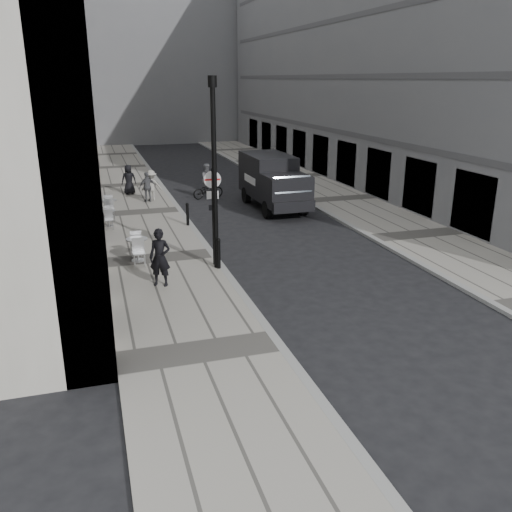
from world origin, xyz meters
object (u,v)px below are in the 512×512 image
(sign_post, at_px, (213,204))
(lamppost, at_px, (214,166))
(walking_man, at_px, (160,258))
(panel_van, at_px, (272,179))
(cyclist, at_px, (208,185))

(sign_post, height_order, lamppost, lamppost)
(walking_man, xyz_separation_m, sign_post, (2.11, 1.54, 1.28))
(walking_man, distance_m, lamppost, 3.59)
(lamppost, distance_m, panel_van, 10.28)
(walking_man, height_order, panel_van, panel_van)
(walking_man, distance_m, panel_van, 12.20)
(sign_post, height_order, panel_van, sign_post)
(lamppost, bearing_deg, panel_van, 60.16)
(lamppost, distance_m, cyclist, 12.59)
(walking_man, relative_size, panel_van, 0.32)
(sign_post, bearing_deg, panel_van, 62.84)
(lamppost, height_order, cyclist, lamppost)
(walking_man, distance_m, cyclist, 13.92)
(walking_man, bearing_deg, panel_van, 78.54)
(lamppost, bearing_deg, sign_post, 90.00)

